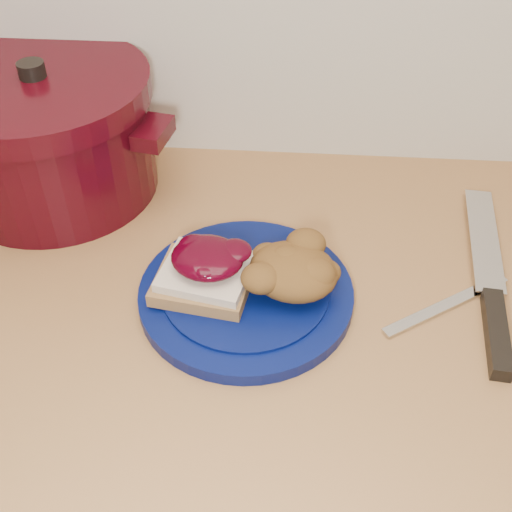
# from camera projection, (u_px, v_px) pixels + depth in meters

# --- Properties ---
(base_cabinet) EXTENTS (4.00, 0.60, 0.86)m
(base_cabinet) POSITION_uv_depth(u_px,v_px,m) (262.00, 491.00, 1.06)
(base_cabinet) COLOR beige
(base_cabinet) RESTS_ON floor
(plate) EXTENTS (0.30, 0.30, 0.02)m
(plate) POSITION_uv_depth(u_px,v_px,m) (246.00, 294.00, 0.74)
(plate) COLOR #050E47
(plate) RESTS_ON wood_countertop
(sandwich) EXTENTS (0.12, 0.11, 0.05)m
(sandwich) POSITION_uv_depth(u_px,v_px,m) (206.00, 270.00, 0.71)
(sandwich) COLOR olive
(sandwich) RESTS_ON plate
(stuffing_mound) EXTENTS (0.12, 0.11, 0.05)m
(stuffing_mound) POSITION_uv_depth(u_px,v_px,m) (293.00, 271.00, 0.71)
(stuffing_mound) COLOR brown
(stuffing_mound) RESTS_ON plate
(chef_knife) EXTENTS (0.06, 0.32, 0.02)m
(chef_knife) POSITION_uv_depth(u_px,v_px,m) (493.00, 304.00, 0.72)
(chef_knife) COLOR black
(chef_knife) RESTS_ON wood_countertop
(butter_knife) EXTENTS (0.15, 0.11, 0.00)m
(butter_knife) POSITION_uv_depth(u_px,v_px,m) (447.00, 304.00, 0.73)
(butter_knife) COLOR silver
(butter_knife) RESTS_ON wood_countertop
(dutch_oven) EXTENTS (0.35, 0.34, 0.18)m
(dutch_oven) POSITION_uv_depth(u_px,v_px,m) (48.00, 134.00, 0.85)
(dutch_oven) COLOR #34050C
(dutch_oven) RESTS_ON wood_countertop
(pepper_grinder) EXTENTS (0.08, 0.08, 0.13)m
(pepper_grinder) POSITION_uv_depth(u_px,v_px,m) (23.00, 157.00, 0.84)
(pepper_grinder) COLOR black
(pepper_grinder) RESTS_ON wood_countertop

